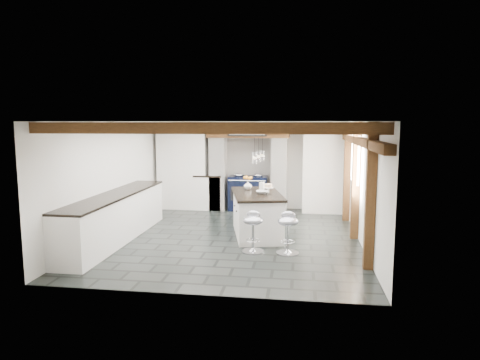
# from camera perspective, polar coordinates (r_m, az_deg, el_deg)

# --- Properties ---
(ground) EXTENTS (6.00, 6.00, 0.00)m
(ground) POSITION_cam_1_polar(r_m,az_deg,el_deg) (8.73, -1.03, -7.51)
(ground) COLOR black
(ground) RESTS_ON ground
(room_shell) EXTENTS (6.00, 6.03, 6.00)m
(room_shell) POSITION_cam_1_polar(r_m,az_deg,el_deg) (10.00, -3.21, 0.65)
(room_shell) COLOR silver
(room_shell) RESTS_ON ground
(range_cooker) EXTENTS (1.00, 0.63, 0.99)m
(range_cooker) POSITION_cam_1_polar(r_m,az_deg,el_deg) (11.22, 1.12, -1.67)
(range_cooker) COLOR black
(range_cooker) RESTS_ON ground
(kitchen_island) EXTENTS (1.28, 1.93, 1.17)m
(kitchen_island) POSITION_cam_1_polar(r_m,az_deg,el_deg) (8.72, 2.26, -4.50)
(kitchen_island) COLOR white
(kitchen_island) RESTS_ON ground
(bar_stool_near) EXTENTS (0.40, 0.40, 0.74)m
(bar_stool_near) POSITION_cam_1_polar(r_m,az_deg,el_deg) (7.54, 6.40, -6.38)
(bar_stool_near) COLOR silver
(bar_stool_near) RESTS_ON ground
(bar_stool_far) EXTENTS (0.45, 0.45, 0.74)m
(bar_stool_far) POSITION_cam_1_polar(r_m,az_deg,el_deg) (7.59, 1.78, -6.26)
(bar_stool_far) COLOR silver
(bar_stool_far) RESTS_ON ground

